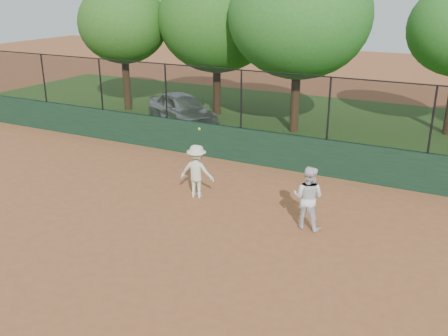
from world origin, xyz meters
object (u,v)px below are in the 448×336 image
at_px(tree_1, 217,20).
at_px(tree_0, 123,23).
at_px(parked_car, 182,109).
at_px(player_second, 308,198).
at_px(player_main, 197,171).
at_px(tree_2, 299,16).

bearing_deg(tree_1, tree_0, -164.79).
relative_size(parked_car, player_second, 2.50).
bearing_deg(tree_1, player_main, -65.43).
xyz_separation_m(tree_0, tree_2, (8.68, -0.05, 0.55)).
distance_m(parked_car, tree_1, 4.37).
bearing_deg(parked_car, tree_0, 102.19).
relative_size(player_main, tree_1, 0.33).
distance_m(parked_car, player_second, 10.83).
bearing_deg(tree_2, tree_1, 163.98).
distance_m(player_second, player_main, 3.47).
bearing_deg(tree_1, parked_car, -101.35).
distance_m(player_second, tree_2, 9.76).
distance_m(player_main, tree_0, 12.13).
bearing_deg(parked_car, player_main, -116.30).
bearing_deg(parked_car, tree_2, -47.51).
xyz_separation_m(tree_1, tree_2, (4.31, -1.24, 0.34)).
distance_m(parked_car, tree_0, 5.32).
height_order(tree_0, tree_2, tree_2).
height_order(player_main, tree_2, tree_2).
distance_m(tree_0, tree_2, 8.70).
bearing_deg(tree_0, player_main, -42.92).
relative_size(parked_car, player_main, 1.89).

